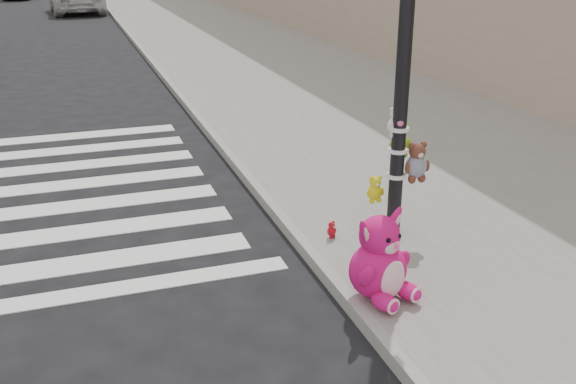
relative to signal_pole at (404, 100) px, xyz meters
name	(u,v)px	position (x,y,z in m)	size (l,w,h in m)	color
ground	(209,383)	(-2.64, -1.81, -1.76)	(120.00, 120.00, 0.00)	black
sidewalk_near	(323,89)	(2.36, 8.19, -1.69)	(7.00, 80.00, 0.14)	slate
curb_edge	(182,99)	(-1.09, 8.19, -1.69)	(0.12, 80.00, 0.15)	gray
signal_pole	(404,100)	(0.00, 0.00, 0.00)	(0.69, 0.50, 4.00)	black
pink_bunny	(380,263)	(-0.83, -1.24, -1.25)	(0.74, 0.80, 0.90)	#D8126F
red_teddy	(332,230)	(-0.74, 0.17, -1.52)	(0.14, 0.10, 0.20)	#B2111F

